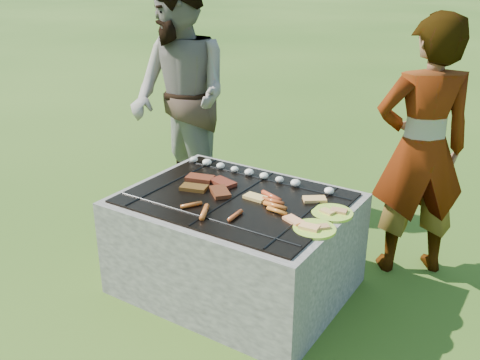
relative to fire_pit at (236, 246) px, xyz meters
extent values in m
plane|color=#254611|center=(0.00, 0.00, -0.28)|extent=(60.00, 60.00, 0.00)
cube|color=#9C948A|center=(0.00, 0.41, 0.02)|extent=(1.30, 0.18, 0.60)
cube|color=gray|center=(0.00, -0.41, 0.02)|extent=(1.30, 0.18, 0.60)
cube|color=gray|center=(-0.56, 0.00, 0.02)|extent=(0.18, 0.64, 0.60)
cube|color=#A29A90|center=(0.56, 0.00, 0.02)|extent=(0.18, 0.64, 0.60)
cube|color=black|center=(0.00, 0.00, -0.04)|extent=(0.94, 0.64, 0.48)
sphere|color=#FF5914|center=(0.00, 0.00, 0.18)|extent=(0.10, 0.10, 0.10)
cube|color=black|center=(0.00, 0.00, 0.32)|extent=(1.20, 0.90, 0.01)
cylinder|color=black|center=(-0.45, 0.00, 0.33)|extent=(0.01, 0.88, 0.01)
cylinder|color=black|center=(0.00, 0.00, 0.33)|extent=(0.01, 0.88, 0.01)
cylinder|color=black|center=(0.45, 0.00, 0.33)|extent=(0.01, 0.88, 0.01)
cylinder|color=black|center=(0.00, -0.32, 0.33)|extent=(1.18, 0.01, 0.01)
cylinder|color=black|center=(0.00, 0.32, 0.33)|extent=(1.18, 0.01, 0.01)
ellipsoid|color=beige|center=(-0.56, 0.33, 0.35)|extent=(0.05, 0.05, 0.04)
ellipsoid|color=white|center=(-0.45, 0.33, 0.35)|extent=(0.06, 0.06, 0.04)
ellipsoid|color=white|center=(-0.33, 0.33, 0.35)|extent=(0.05, 0.05, 0.04)
ellipsoid|color=silver|center=(-0.22, 0.33, 0.35)|extent=(0.05, 0.05, 0.04)
ellipsoid|color=white|center=(-0.11, 0.33, 0.35)|extent=(0.06, 0.06, 0.04)
ellipsoid|color=white|center=(0.00, 0.33, 0.35)|extent=(0.06, 0.06, 0.04)
ellipsoid|color=beige|center=(0.11, 0.33, 0.35)|extent=(0.05, 0.05, 0.04)
ellipsoid|color=beige|center=(0.22, 0.33, 0.35)|extent=(0.06, 0.06, 0.04)
ellipsoid|color=white|center=(0.44, 0.33, 0.35)|extent=(0.06, 0.06, 0.04)
cube|color=maroon|center=(-0.33, 0.09, 0.34)|extent=(0.19, 0.13, 0.02)
cube|color=maroon|center=(-0.17, 0.11, 0.34)|extent=(0.18, 0.13, 0.02)
cube|color=brown|center=(-0.27, -0.05, 0.34)|extent=(0.18, 0.13, 0.02)
cube|color=brown|center=(-0.10, -0.02, 0.34)|extent=(0.19, 0.18, 0.02)
cylinder|color=#E74B26|center=(0.19, 0.09, 0.34)|extent=(0.15, 0.08, 0.03)
cylinder|color=#B94E1E|center=(0.23, 0.04, 0.34)|extent=(0.14, 0.03, 0.03)
cylinder|color=orange|center=(0.27, -0.01, 0.34)|extent=(0.14, 0.03, 0.03)
cylinder|color=orange|center=(0.31, -0.06, 0.34)|extent=(0.13, 0.04, 0.02)
cylinder|color=red|center=(0.15, -0.23, 0.34)|extent=(0.03, 0.13, 0.02)
cylinder|color=#B85F1E|center=(-0.13, -0.25, 0.34)|extent=(0.08, 0.12, 0.02)
cylinder|color=orange|center=(-0.01, -0.29, 0.34)|extent=(0.10, 0.16, 0.03)
cube|color=#E5CE75|center=(0.11, 0.04, 0.34)|extent=(0.13, 0.08, 0.02)
cube|color=#DCBD70|center=(0.43, -0.10, 0.34)|extent=(0.13, 0.10, 0.01)
cube|color=tan|center=(0.41, 0.20, 0.34)|extent=(0.15, 0.14, 0.02)
cylinder|color=yellow|center=(0.56, 0.11, 0.33)|extent=(0.24, 0.24, 0.01)
cube|color=tan|center=(0.54, 0.09, 0.34)|extent=(0.09, 0.07, 0.01)
cube|color=tan|center=(0.59, 0.13, 0.34)|extent=(0.10, 0.07, 0.01)
cylinder|color=yellow|center=(0.56, -0.11, 0.33)|extent=(0.29, 0.29, 0.01)
cube|color=#EBAE78|center=(0.54, -0.13, 0.34)|extent=(0.11, 0.07, 0.02)
cube|color=tan|center=(0.59, -0.09, 0.34)|extent=(0.09, 0.09, 0.01)
imported|color=gray|center=(0.83, 0.81, 0.54)|extent=(0.71, 0.67, 1.64)
imported|color=#9F9485|center=(-1.00, 0.75, 0.63)|extent=(1.07, 0.96, 1.82)
camera|label=1|loc=(1.56, -2.38, 1.60)|focal=40.00mm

